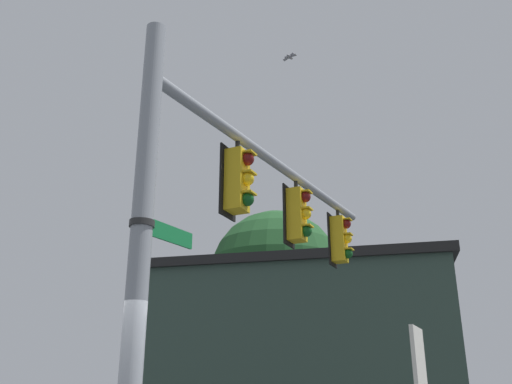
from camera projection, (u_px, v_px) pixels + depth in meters
name	position (u px, v px, depth m)	size (l,w,h in m)	color
signal_pole	(140.00, 246.00, 6.52)	(0.27, 0.27, 6.31)	gray
mast_arm	(282.00, 168.00, 10.37)	(0.18, 0.18, 7.52)	gray
traffic_light_nearest_pole	(238.00, 180.00, 8.79)	(0.54, 0.49, 1.31)	black
traffic_light_mid_inner	(298.00, 215.00, 10.57)	(0.54, 0.49, 1.31)	black
traffic_light_mid_outer	(340.00, 239.00, 12.36)	(0.54, 0.49, 1.31)	black
street_name_sign	(155.00, 229.00, 6.82)	(1.16, 0.31, 0.22)	#147238
bird_flying	(290.00, 57.00, 11.40)	(0.22, 0.32, 0.09)	gray
storefront_building	(311.00, 350.00, 19.06)	(10.03, 11.08, 5.45)	#33473D
tree_by_storefront	(276.00, 277.00, 20.89)	(5.14, 5.14, 8.11)	#4C3823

